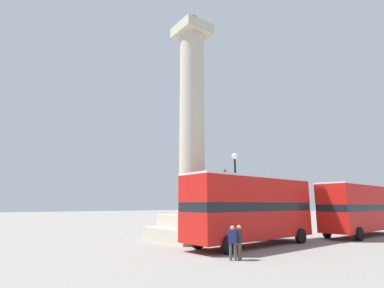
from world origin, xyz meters
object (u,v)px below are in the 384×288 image
Objects in this scene: street_lamp at (236,188)px; pedestrian_near_lamp at (233,241)px; bus_a at (359,207)px; equestrian_statue at (226,212)px; monument_column at (192,152)px; bus_b at (252,207)px; pedestrian_by_plinth at (239,241)px.

pedestrian_near_lamp is at bearing -136.49° from street_lamp.
street_lamp reaches higher than pedestrian_near_lamp.
equestrian_statue is at bearing 106.84° from bus_a.
monument_column reaches higher than bus_b.
pedestrian_by_plinth is at bearing -178.17° from bus_a.
monument_column is 1.81× the size of bus_a.
monument_column is 2.93× the size of equestrian_statue.
pedestrian_by_plinth is at bearing -147.74° from bus_b.
monument_column reaches higher than street_lamp.
equestrian_statue is 18.01m from pedestrian_by_plinth.
pedestrian_near_lamp is (-4.63, -2.93, -1.56)m from bus_b.
pedestrian_by_plinth is (0.36, -0.09, 0.01)m from pedestrian_near_lamp.
pedestrian_near_lamp is (-5.09, -4.83, -2.95)m from street_lamp.
equestrian_statue is at bearing 51.82° from bus_b.
pedestrian_near_lamp is 0.37m from pedestrian_by_plinth.
monument_column is at bearing 149.83° from bus_a.
street_lamp is at bearing 73.55° from bus_b.
monument_column is at bearing 99.57° from bus_b.
bus_a is 6.40× the size of pedestrian_by_plinth.
pedestrian_near_lamp is at bearing -150.70° from bus_b.
monument_column is 1.83× the size of bus_b.
pedestrian_near_lamp is at bearing -145.84° from equestrian_statue.
monument_column is 4.65m from street_lamp.
equestrian_statue is 4.00× the size of pedestrian_near_lamp.
equestrian_statue is 11.36m from street_lamp.
bus_b is 1.62× the size of street_lamp.
street_lamp is 3.90× the size of pedestrian_by_plinth.
bus_b is at bearing -103.44° from street_lamp.
pedestrian_near_lamp is 0.99× the size of pedestrian_by_plinth.
monument_column is 6.81m from bus_b.
monument_column is 11.35m from equestrian_statue.
bus_a reaches higher than pedestrian_by_plinth.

